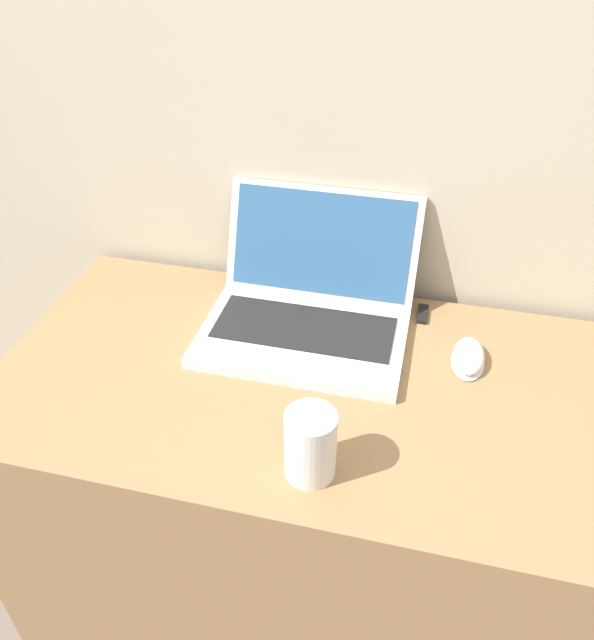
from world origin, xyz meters
name	(u,v)px	position (x,y,z in m)	size (l,w,h in m)	color
wall_back	(386,44)	(0.00, 0.64, 1.25)	(7.00, 0.04, 2.50)	#BCB299
desk	(331,517)	(0.00, 0.30, 0.38)	(1.23, 0.60, 0.77)	#936D47
laptop	(309,304)	(-0.09, 0.45, 0.81)	(0.39, 0.34, 0.23)	silver
drink_cup	(310,444)	(-0.01, 0.10, 0.83)	(0.08, 0.08, 0.12)	silver
computer_mouse	(469,357)	(0.22, 0.41, 0.78)	(0.06, 0.11, 0.03)	white
usb_stick	(423,314)	(0.13, 0.54, 0.77)	(0.02, 0.06, 0.01)	black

